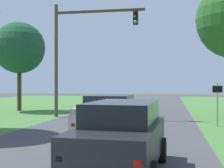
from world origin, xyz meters
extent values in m
plane|color=#424244|center=(0.00, 9.47, 0.00)|extent=(120.00, 120.00, 0.00)
cube|color=black|center=(1.79, 4.41, 0.82)|extent=(2.07, 4.73, 0.91)
cube|color=black|center=(1.80, 4.64, 1.56)|extent=(1.76, 2.96, 0.57)
cube|color=red|center=(0.92, 2.15, 0.86)|extent=(0.14, 0.07, 0.12)
cube|color=red|center=(2.44, 2.08, 0.86)|extent=(0.14, 0.07, 0.12)
cylinder|color=black|center=(0.93, 5.90, 0.36)|extent=(0.26, 0.73, 0.72)
cylinder|color=black|center=(2.78, 5.81, 0.36)|extent=(0.26, 0.73, 0.72)
cube|color=#B7B2A8|center=(0.49, 9.76, 0.81)|extent=(2.11, 5.34, 0.82)
cube|color=black|center=(0.49, 9.49, 1.52)|extent=(1.82, 2.04, 0.62)
cube|color=#9C978F|center=(0.47, 8.11, 1.32)|extent=(1.97, 2.04, 0.20)
cube|color=red|center=(-0.38, 7.15, 0.85)|extent=(0.14, 0.06, 0.12)
cube|color=red|center=(1.29, 7.12, 0.85)|extent=(0.14, 0.06, 0.12)
cylinder|color=black|center=(-0.51, 11.42, 0.40)|extent=(0.26, 0.80, 0.80)
cylinder|color=black|center=(1.53, 11.39, 0.40)|extent=(0.26, 0.80, 0.80)
cylinder|color=black|center=(-0.55, 8.13, 0.40)|extent=(0.26, 0.80, 0.80)
cylinder|color=black|center=(1.49, 8.10, 0.40)|extent=(0.26, 0.80, 0.80)
cylinder|color=brown|center=(-4.88, 17.39, 3.94)|extent=(0.24, 0.24, 7.87)
cube|color=#4C3D2B|center=(-1.77, 17.39, 7.27)|extent=(6.21, 0.16, 0.16)
cube|color=black|center=(0.71, 17.39, 6.72)|extent=(0.32, 0.28, 0.90)
sphere|color=black|center=(0.71, 17.24, 7.02)|extent=(0.22, 0.22, 0.22)
sphere|color=black|center=(0.71, 17.24, 6.72)|extent=(0.22, 0.22, 0.22)
sphere|color=#1ED83F|center=(0.71, 17.24, 6.42)|extent=(0.22, 0.22, 0.22)
cylinder|color=gray|center=(5.50, 14.19, 1.19)|extent=(0.08, 0.08, 2.38)
cube|color=white|center=(5.50, 14.16, 2.03)|extent=(0.60, 0.03, 0.44)
cube|color=black|center=(5.50, 14.15, 2.03)|extent=(0.52, 0.01, 0.36)
cylinder|color=#4C351E|center=(-9.80, 21.60, 1.88)|extent=(0.36, 0.36, 3.77)
sphere|color=#1D4D32|center=(-9.80, 21.60, 5.42)|extent=(4.41, 4.41, 4.41)
camera|label=1|loc=(3.05, -3.67, 2.31)|focal=50.76mm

